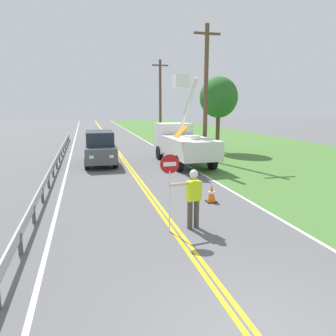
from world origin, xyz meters
TOP-DOWN VIEW (x-y plane):
  - grass_verge_right at (11.60, 20.00)m, footprint 16.00×110.00m
  - centerline_yellow_left at (-0.09, 20.00)m, footprint 0.11×110.00m
  - centerline_yellow_right at (0.09, 20.00)m, footprint 0.11×110.00m
  - edge_line_right at (3.60, 20.00)m, footprint 0.12×110.00m
  - edge_line_left at (-3.60, 20.00)m, footprint 0.12×110.00m
  - flagger_worker at (0.57, 4.89)m, footprint 1.08×0.30m
  - stop_sign_paddle at (-0.20, 4.78)m, footprint 0.56×0.04m
  - utility_bucket_truck at (3.52, 15.75)m, footprint 2.67×6.87m
  - oncoming_suv_nearest at (-1.63, 16.50)m, footprint 1.96×4.63m
  - utility_pole_near at (5.39, 16.51)m, footprint 1.80×0.28m
  - utility_pole_mid at (5.81, 31.47)m, footprint 1.80×0.28m
  - traffic_cone_lead at (2.14, 7.25)m, footprint 0.40×0.40m
  - guardrail_left_shoulder at (-4.20, 16.89)m, footprint 0.10×32.00m
  - roadside_tree_verge at (7.86, 20.08)m, footprint 3.00×3.00m

SIDE VIEW (x-z plane):
  - grass_verge_right at x=11.60m, z-range 0.00..0.01m
  - centerline_yellow_left at x=-0.09m, z-range 0.00..0.01m
  - centerline_yellow_right at x=0.09m, z-range 0.00..0.01m
  - edge_line_right at x=3.60m, z-range 0.00..0.01m
  - edge_line_left at x=-3.60m, z-range 0.00..0.01m
  - traffic_cone_lead at x=2.14m, z-range -0.01..0.69m
  - guardrail_left_shoulder at x=-4.20m, z-range 0.16..0.87m
  - flagger_worker at x=0.57m, z-range 0.13..1.96m
  - oncoming_suv_nearest at x=-1.63m, z-range 0.01..2.11m
  - utility_bucket_truck at x=3.52m, z-range -1.37..4.20m
  - stop_sign_paddle at x=-0.20m, z-range 0.54..2.87m
  - roadside_tree_verge at x=7.86m, z-range 1.32..7.22m
  - utility_pole_mid at x=5.81m, z-range 0.18..8.73m
  - utility_pole_near at x=5.39m, z-range 0.18..8.98m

